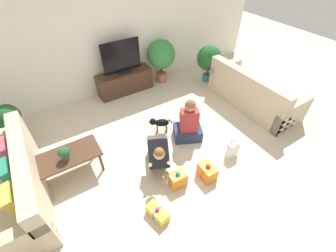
{
  "coord_description": "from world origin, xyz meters",
  "views": [
    {
      "loc": [
        -1.46,
        -2.29,
        3.13
      ],
      "look_at": [
        0.12,
        0.25,
        0.45
      ],
      "focal_mm": 24.0,
      "sensor_mm": 36.0,
      "label": 1
    }
  ],
  "objects_px": {
    "tv_console": "(125,82)",
    "gift_bag_a": "(233,150)",
    "person_kneeling": "(158,154)",
    "gift_box_b": "(158,213)",
    "sofa_left": "(12,187)",
    "person_sitting": "(188,125)",
    "tv": "(122,59)",
    "potted_plant_back_right": "(161,55)",
    "sofa_right": "(253,93)",
    "mug": "(65,151)",
    "gift_box_c": "(207,172)",
    "potted_plant_corner_left": "(8,119)",
    "coffee_table": "(67,158)",
    "tabletop_plant": "(64,153)",
    "potted_plant_corner_right": "(209,59)",
    "gift_box_a": "(178,179)",
    "dog": "(159,123)"
  },
  "relations": [
    {
      "from": "tv_console",
      "to": "gift_bag_a",
      "type": "relative_size",
      "value": 3.92
    },
    {
      "from": "person_kneeling",
      "to": "gift_box_b",
      "type": "distance_m",
      "value": 0.93
    },
    {
      "from": "sofa_left",
      "to": "person_sitting",
      "type": "xyz_separation_m",
      "value": [
        2.94,
        -0.27,
        0.03
      ]
    },
    {
      "from": "tv",
      "to": "potted_plant_back_right",
      "type": "relative_size",
      "value": 0.82
    },
    {
      "from": "sofa_right",
      "to": "gift_bag_a",
      "type": "distance_m",
      "value": 1.74
    },
    {
      "from": "sofa_left",
      "to": "mug",
      "type": "height_order",
      "value": "sofa_left"
    },
    {
      "from": "gift_bag_a",
      "to": "mug",
      "type": "bearing_deg",
      "value": 154.67
    },
    {
      "from": "sofa_left",
      "to": "gift_box_c",
      "type": "bearing_deg",
      "value": 66.06
    },
    {
      "from": "potted_plant_corner_left",
      "to": "mug",
      "type": "relative_size",
      "value": 6.83
    },
    {
      "from": "coffee_table",
      "to": "tv_console",
      "type": "height_order",
      "value": "tv_console"
    },
    {
      "from": "coffee_table",
      "to": "mug",
      "type": "bearing_deg",
      "value": 76.95
    },
    {
      "from": "sofa_left",
      "to": "tabletop_plant",
      "type": "xyz_separation_m",
      "value": [
        0.8,
        0.0,
        0.25
      ]
    },
    {
      "from": "coffee_table",
      "to": "gift_box_c",
      "type": "bearing_deg",
      "value": -33.94
    },
    {
      "from": "potted_plant_corner_left",
      "to": "potted_plant_back_right",
      "type": "height_order",
      "value": "potted_plant_back_right"
    },
    {
      "from": "potted_plant_corner_left",
      "to": "person_sitting",
      "type": "height_order",
      "value": "person_sitting"
    },
    {
      "from": "tabletop_plant",
      "to": "mug",
      "type": "bearing_deg",
      "value": 79.09
    },
    {
      "from": "tv",
      "to": "gift_box_b",
      "type": "relative_size",
      "value": 2.46
    },
    {
      "from": "sofa_left",
      "to": "potted_plant_corner_right",
      "type": "xyz_separation_m",
      "value": [
        4.66,
        1.25,
        0.3
      ]
    },
    {
      "from": "tv_console",
      "to": "gift_box_b",
      "type": "height_order",
      "value": "tv_console"
    },
    {
      "from": "potted_plant_back_right",
      "to": "tabletop_plant",
      "type": "bearing_deg",
      "value": -146.61
    },
    {
      "from": "sofa_right",
      "to": "gift_box_a",
      "type": "relative_size",
      "value": 6.52
    },
    {
      "from": "gift_box_c",
      "to": "gift_bag_a",
      "type": "distance_m",
      "value": 0.68
    },
    {
      "from": "gift_box_a",
      "to": "gift_box_b",
      "type": "distance_m",
      "value": 0.61
    },
    {
      "from": "gift_bag_a",
      "to": "gift_box_b",
      "type": "bearing_deg",
      "value": -170.84
    },
    {
      "from": "potted_plant_back_right",
      "to": "person_sitting",
      "type": "height_order",
      "value": "potted_plant_back_right"
    },
    {
      "from": "tv_console",
      "to": "tabletop_plant",
      "type": "height_order",
      "value": "tabletop_plant"
    },
    {
      "from": "sofa_right",
      "to": "coffee_table",
      "type": "height_order",
      "value": "sofa_right"
    },
    {
      "from": "person_kneeling",
      "to": "gift_box_a",
      "type": "bearing_deg",
      "value": -57.08
    },
    {
      "from": "potted_plant_corner_right",
      "to": "gift_box_a",
      "type": "bearing_deg",
      "value": -137.25
    },
    {
      "from": "tv_console",
      "to": "potted_plant_corner_right",
      "type": "height_order",
      "value": "potted_plant_corner_right"
    },
    {
      "from": "sofa_left",
      "to": "dog",
      "type": "bearing_deg",
      "value": 93.96
    },
    {
      "from": "sofa_right",
      "to": "tv_console",
      "type": "distance_m",
      "value": 3.01
    },
    {
      "from": "tv",
      "to": "person_sitting",
      "type": "distance_m",
      "value": 2.26
    },
    {
      "from": "tv_console",
      "to": "tv",
      "type": "height_order",
      "value": "tv"
    },
    {
      "from": "coffee_table",
      "to": "potted_plant_corner_right",
      "type": "bearing_deg",
      "value": 17.04
    },
    {
      "from": "person_sitting",
      "to": "gift_box_c",
      "type": "xyz_separation_m",
      "value": [
        -0.27,
        -0.92,
        -0.21
      ]
    },
    {
      "from": "person_sitting",
      "to": "person_kneeling",
      "type": "bearing_deg",
      "value": 45.63
    },
    {
      "from": "potted_plant_back_right",
      "to": "person_sitting",
      "type": "relative_size",
      "value": 1.19
    },
    {
      "from": "coffee_table",
      "to": "gift_bag_a",
      "type": "xyz_separation_m",
      "value": [
        2.53,
        -1.13,
        -0.23
      ]
    },
    {
      "from": "sofa_left",
      "to": "tabletop_plant",
      "type": "relative_size",
      "value": 9.33
    },
    {
      "from": "gift_box_b",
      "to": "mug",
      "type": "height_order",
      "value": "mug"
    },
    {
      "from": "potted_plant_corner_left",
      "to": "person_kneeling",
      "type": "distance_m",
      "value": 2.78
    },
    {
      "from": "gift_box_c",
      "to": "mug",
      "type": "distance_m",
      "value": 2.29
    },
    {
      "from": "gift_box_b",
      "to": "gift_bag_a",
      "type": "relative_size",
      "value": 1.09
    },
    {
      "from": "potted_plant_corner_left",
      "to": "coffee_table",
      "type": "bearing_deg",
      "value": -63.39
    },
    {
      "from": "gift_box_a",
      "to": "mug",
      "type": "relative_size",
      "value": 2.66
    },
    {
      "from": "gift_box_c",
      "to": "tabletop_plant",
      "type": "bearing_deg",
      "value": 147.56
    },
    {
      "from": "potted_plant_corner_right",
      "to": "gift_box_a",
      "type": "distance_m",
      "value": 3.42
    },
    {
      "from": "tabletop_plant",
      "to": "person_sitting",
      "type": "bearing_deg",
      "value": -7.21
    },
    {
      "from": "tv",
      "to": "dog",
      "type": "height_order",
      "value": "tv"
    }
  ]
}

